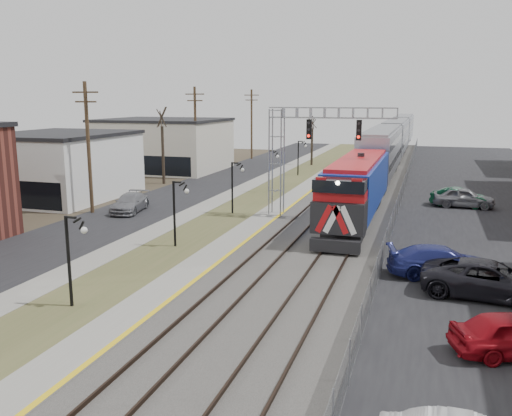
% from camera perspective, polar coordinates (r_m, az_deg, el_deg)
% --- Properties ---
extents(street_west, '(7.00, 120.00, 0.04)m').
position_cam_1_polar(street_west, '(51.05, -7.72, 1.52)').
color(street_west, black).
rests_on(street_west, ground).
extents(sidewalk, '(2.00, 120.00, 0.08)m').
position_cam_1_polar(sidewalk, '(49.31, -2.98, 1.28)').
color(sidewalk, gray).
rests_on(sidewalk, ground).
extents(grass_median, '(4.00, 120.00, 0.06)m').
position_cam_1_polar(grass_median, '(48.35, 0.35, 1.08)').
color(grass_median, '#484F2A').
rests_on(grass_median, ground).
extents(platform, '(2.00, 120.00, 0.24)m').
position_cam_1_polar(platform, '(47.55, 3.80, 0.99)').
color(platform, gray).
rests_on(platform, ground).
extents(ballast_bed, '(8.00, 120.00, 0.20)m').
position_cam_1_polar(ballast_bed, '(46.64, 9.78, 0.61)').
color(ballast_bed, '#595651').
rests_on(ballast_bed, ground).
extents(parking_lot, '(16.00, 120.00, 0.04)m').
position_cam_1_polar(parking_lot, '(46.63, 24.53, -0.37)').
color(parking_lot, black).
rests_on(parking_lot, ground).
extents(platform_edge, '(0.24, 120.00, 0.01)m').
position_cam_1_polar(platform_edge, '(47.33, 4.84, 1.08)').
color(platform_edge, gold).
rests_on(platform_edge, platform).
extents(track_near, '(1.58, 120.00, 0.15)m').
position_cam_1_polar(track_near, '(46.91, 7.36, 0.97)').
color(track_near, '#2D2119').
rests_on(track_near, ballast_bed).
extents(track_far, '(1.58, 120.00, 0.15)m').
position_cam_1_polar(track_far, '(46.43, 11.62, 0.72)').
color(track_far, '#2D2119').
rests_on(track_far, ballast_bed).
extents(train, '(3.00, 85.85, 5.33)m').
position_cam_1_polar(train, '(73.86, 14.07, 6.61)').
color(train, '#1535AB').
rests_on(train, ground).
extents(signal_gantry, '(9.00, 1.07, 8.15)m').
position_cam_1_polar(signal_gantry, '(39.55, 4.60, 6.85)').
color(signal_gantry, gray).
rests_on(signal_gantry, ground).
extents(lampposts, '(0.14, 62.14, 4.00)m').
position_cam_1_polar(lampposts, '(32.69, -8.37, -0.57)').
color(lampposts, black).
rests_on(lampposts, ground).
extents(utility_poles, '(0.28, 80.28, 10.00)m').
position_cam_1_polar(utility_poles, '(43.29, -17.21, 5.99)').
color(utility_poles, '#4C3823').
rests_on(utility_poles, ground).
extents(fence, '(0.04, 120.00, 1.60)m').
position_cam_1_polar(fence, '(46.15, 14.97, 1.16)').
color(fence, gray).
rests_on(fence, ground).
extents(buildings_west, '(14.00, 67.00, 7.00)m').
position_cam_1_polar(buildings_west, '(46.89, -24.18, 3.44)').
color(buildings_west, beige).
rests_on(buildings_west, ground).
extents(bare_trees, '(12.30, 42.30, 5.95)m').
position_cam_1_polar(bare_trees, '(54.67, -7.15, 5.03)').
color(bare_trees, '#382D23').
rests_on(bare_trees, ground).
extents(car_lot_c, '(6.16, 3.40, 1.63)m').
position_cam_1_polar(car_lot_c, '(26.36, 23.41, -7.03)').
color(car_lot_c, black).
rests_on(car_lot_c, ground).
extents(car_lot_d, '(5.61, 3.26, 1.53)m').
position_cam_1_polar(car_lot_d, '(28.54, 18.94, -5.43)').
color(car_lot_d, navy).
rests_on(car_lot_d, ground).
extents(car_lot_e, '(4.82, 2.03, 1.63)m').
position_cam_1_polar(car_lot_e, '(47.10, 21.03, 1.00)').
color(car_lot_e, slate).
rests_on(car_lot_e, ground).
extents(car_lot_f, '(4.73, 2.31, 1.49)m').
position_cam_1_polar(car_lot_f, '(47.30, 20.63, 0.99)').
color(car_lot_f, '#0C3D22').
rests_on(car_lot_f, ground).
extents(car_street_b, '(2.82, 5.12, 1.40)m').
position_cam_1_polar(car_street_b, '(43.42, -13.13, 0.49)').
color(car_street_b, slate).
rests_on(car_street_b, ground).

